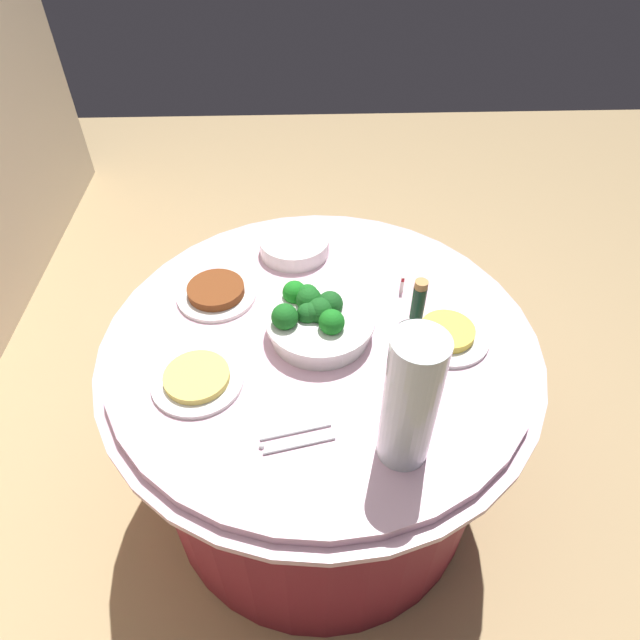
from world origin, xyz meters
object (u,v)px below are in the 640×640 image
object	(u,v)px
food_plate_noodles	(197,379)
food_plate_fried_egg	(447,334)
serving_tongs	(294,439)
label_placard_front	(403,279)
food_plate_stir_fry	(216,292)
broccoli_bowl	(316,318)
decorative_fruit_vase	(410,404)
plate_stack	(294,245)
wine_bottle	(410,353)

from	to	relation	value
food_plate_noodles	food_plate_fried_egg	bearing A→B (deg)	-78.41
serving_tongs	food_plate_fried_egg	world-z (taller)	food_plate_fried_egg
food_plate_fried_egg	label_placard_front	world-z (taller)	label_placard_front
food_plate_noodles	food_plate_stir_fry	bearing A→B (deg)	-2.74
broccoli_bowl	serving_tongs	size ratio (longest dim) A/B	1.67
decorative_fruit_vase	food_plate_stir_fry	world-z (taller)	decorative_fruit_vase
broccoli_bowl	plate_stack	xyz separation A→B (m)	(0.34, 0.06, -0.02)
plate_stack	food_plate_noodles	size ratio (longest dim) A/B	0.95
food_plate_fried_egg	serving_tongs	bearing A→B (deg)	127.24
plate_stack	food_plate_stir_fry	world-z (taller)	plate_stack
food_plate_stir_fry	label_placard_front	distance (m)	0.52
plate_stack	food_plate_noodles	world-z (taller)	plate_stack
decorative_fruit_vase	label_placard_front	xyz separation A→B (m)	(0.53, -0.08, -0.13)
wine_bottle	food_plate_stir_fry	distance (m)	0.60
decorative_fruit_vase	label_placard_front	world-z (taller)	decorative_fruit_vase
wine_bottle	label_placard_front	bearing A→B (deg)	-7.37
serving_tongs	food_plate_stir_fry	world-z (taller)	food_plate_stir_fry
wine_bottle	decorative_fruit_vase	bearing A→B (deg)	170.27
broccoli_bowl	wine_bottle	size ratio (longest dim) A/B	0.83
wine_bottle	food_plate_noodles	bearing A→B (deg)	85.32
serving_tongs	food_plate_fried_egg	xyz separation A→B (m)	(0.30, -0.39, 0.01)
broccoli_bowl	wine_bottle	distance (m)	0.29
serving_tongs	food_plate_noodles	distance (m)	0.29
plate_stack	food_plate_stir_fry	distance (m)	0.29
decorative_fruit_vase	serving_tongs	size ratio (longest dim) A/B	2.03
wine_bottle	serving_tongs	distance (m)	0.32
food_plate_stir_fry	label_placard_front	bearing A→B (deg)	-87.56
broccoli_bowl	plate_stack	world-z (taller)	broccoli_bowl
broccoli_bowl	decorative_fruit_vase	xyz separation A→B (m)	(-0.36, -0.17, 0.11)
serving_tongs	broccoli_bowl	bearing A→B (deg)	-9.92
broccoli_bowl	plate_stack	bearing A→B (deg)	9.27
food_plate_fried_egg	wine_bottle	bearing A→B (deg)	141.40
broccoli_bowl	label_placard_front	bearing A→B (deg)	-55.59
food_plate_noodles	wine_bottle	bearing A→B (deg)	-94.68
decorative_fruit_vase	serving_tongs	distance (m)	0.28
wine_bottle	food_plate_noodles	world-z (taller)	wine_bottle
broccoli_bowl	food_plate_stir_fry	world-z (taller)	broccoli_bowl
wine_bottle	food_plate_stir_fry	bearing A→B (deg)	53.68
serving_tongs	label_placard_front	distance (m)	0.59
wine_bottle	food_plate_fried_egg	world-z (taller)	wine_bottle
serving_tongs	wine_bottle	bearing A→B (deg)	-63.20
plate_stack	label_placard_front	world-z (taller)	label_placard_front
food_plate_stir_fry	serving_tongs	bearing A→B (deg)	-155.76
wine_bottle	decorative_fruit_vase	world-z (taller)	decorative_fruit_vase
food_plate_noodles	broccoli_bowl	bearing A→B (deg)	-60.91
plate_stack	food_plate_noodles	bearing A→B (deg)	155.32
food_plate_stir_fry	food_plate_noodles	xyz separation A→B (m)	(-0.31, 0.01, -0.00)
serving_tongs	food_plate_noodles	xyz separation A→B (m)	(0.17, 0.23, 0.01)
label_placard_front	food_plate_noodles	bearing A→B (deg)	121.63
wine_bottle	food_plate_stir_fry	world-z (taller)	wine_bottle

